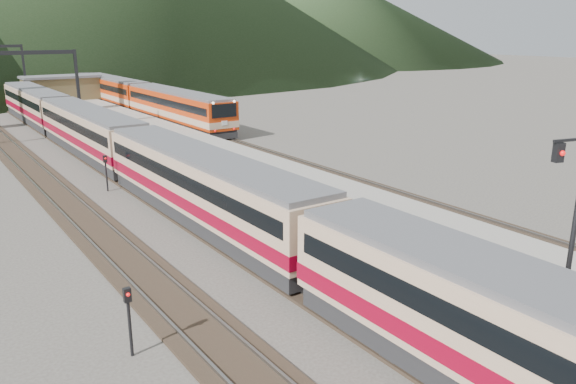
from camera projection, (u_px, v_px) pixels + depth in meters
track_main at (116, 169)px, 40.12m from camera, size 2.60×200.00×0.23m
track_far at (42, 180)px, 37.39m from camera, size 2.60×200.00×0.23m
track_second at (253, 151)px, 46.41m from camera, size 2.60×200.00×0.23m
platform at (199, 159)px, 41.49m from camera, size 8.00×100.00×1.00m
gantry_near at (22, 79)px, 48.89m from camera, size 9.55×0.25×8.00m
station_shed at (61, 87)px, 72.52m from camera, size 9.40×4.40×3.10m
main_train at (134, 153)px, 36.31m from camera, size 2.89×79.26×3.53m
second_train at (113, 90)px, 73.91m from camera, size 2.98×61.20×3.64m
short_signal_b at (106, 168)px, 34.55m from camera, size 0.22×0.17×2.27m
short_signal_c at (129, 313)px, 16.84m from camera, size 0.22×0.16×2.27m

